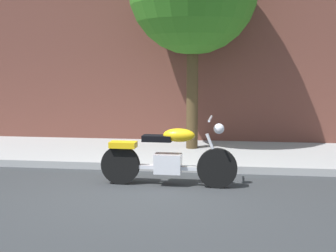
# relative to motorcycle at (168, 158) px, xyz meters

# --- Properties ---
(ground_plane) EXTENTS (60.00, 60.00, 0.00)m
(ground_plane) POSITION_rel_motorcycle_xyz_m (-0.41, -0.47, -0.47)
(ground_plane) COLOR #303335
(sidewalk) EXTENTS (20.90, 2.87, 0.14)m
(sidewalk) POSITION_rel_motorcycle_xyz_m (-0.41, 2.42, -0.40)
(sidewalk) COLOR #9F9F9F
(sidewalk) RESTS_ON ground
(building_facade) EXTENTS (20.90, 0.50, 7.14)m
(building_facade) POSITION_rel_motorcycle_xyz_m (-0.41, 4.10, 3.09)
(building_facade) COLOR brown
(building_facade) RESTS_ON ground
(motorcycle) EXTENTS (2.26, 0.70, 1.15)m
(motorcycle) POSITION_rel_motorcycle_xyz_m (0.00, 0.00, 0.00)
(motorcycle) COLOR black
(motorcycle) RESTS_ON ground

